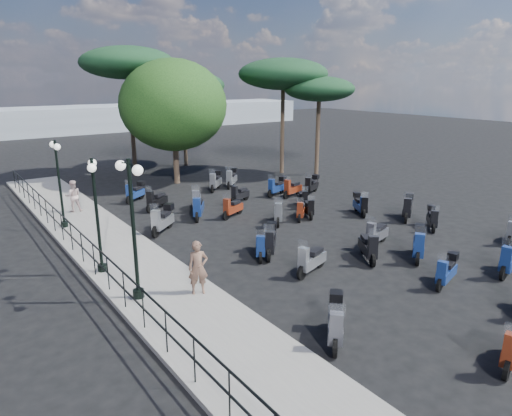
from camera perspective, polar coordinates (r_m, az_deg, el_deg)
ground at (r=19.04m, az=4.35°, el=-3.76°), size 120.00×120.00×0.00m
sidewalk at (r=18.52m, az=-17.61°, el=-4.83°), size 3.00×30.00×0.15m
railing at (r=17.75m, az=-21.59°, el=-3.31°), size 0.04×26.04×1.10m
lamp_post_0 at (r=13.33m, az=-15.13°, el=-1.59°), size 0.42×1.22×4.16m
lamp_post_1 at (r=15.64m, az=-19.33°, el=-0.04°), size 0.53×1.09×3.84m
lamp_post_2 at (r=21.09m, az=-23.41°, el=3.42°), size 0.30×1.12×3.78m
woman at (r=13.79m, az=-7.25°, el=-7.41°), size 0.70×0.58×1.64m
pedestrian_far at (r=23.68m, az=-21.89°, el=1.40°), size 0.87×0.74×1.54m
scooter_0 at (r=11.90m, az=9.90°, el=-13.93°), size 1.38×1.37×1.41m
scooter_1 at (r=15.58m, az=6.88°, el=-6.53°), size 1.71×0.77×1.40m
scooter_2 at (r=17.04m, az=1.82°, el=-4.19°), size 1.34×1.45×1.44m
scooter_3 at (r=19.88m, az=-11.60°, el=-1.50°), size 1.54×1.31×1.47m
scooter_4 at (r=22.96m, az=-7.43°, el=0.93°), size 1.08×1.61×1.45m
scooter_5 at (r=25.25m, az=-14.86°, el=1.89°), size 1.43×1.10×1.32m
scooter_7 at (r=15.85m, az=22.70°, el=-7.35°), size 1.55×0.67×1.26m
scooter_8 at (r=16.86m, az=0.54°, el=-4.62°), size 1.08×1.40×1.29m
scooter_9 at (r=20.71m, az=2.80°, el=-0.68°), size 1.19×1.44×1.40m
scooter_10 at (r=21.57m, az=-7.21°, el=-0.05°), size 1.17×1.56×1.46m
scooter_11 at (r=23.38m, az=-12.35°, el=0.89°), size 1.53×1.02×1.37m
scooter_13 at (r=18.56m, az=14.80°, el=-3.23°), size 1.70×0.70×1.37m
scooter_14 at (r=17.05m, az=13.88°, el=-4.84°), size 1.12×1.54×1.42m
scooter_15 at (r=21.68m, az=-2.97°, el=-0.02°), size 1.52×0.82×1.29m
scooter_16 at (r=24.20m, az=-2.07°, el=1.69°), size 1.52×0.77×1.27m
scooter_17 at (r=26.97m, az=-5.06°, el=3.33°), size 1.41×1.34×1.41m
scooter_18 at (r=17.63m, az=29.28°, el=-5.59°), size 1.83×0.64×1.46m
scooter_19 at (r=17.72m, az=19.66°, el=-4.30°), size 1.62×1.23×1.48m
scooter_20 at (r=22.72m, az=12.84°, el=0.41°), size 0.96×1.41×1.25m
scooter_21 at (r=21.41m, az=5.65°, el=-0.37°), size 1.19×1.07×1.20m
scooter_22 at (r=23.45m, az=5.86°, el=1.09°), size 0.89×1.36×1.21m
scooter_23 at (r=25.69m, az=2.61°, el=2.65°), size 1.61×0.75×1.31m
scooter_25 at (r=21.39m, az=21.16°, el=-1.26°), size 1.28×1.15×1.25m
scooter_26 at (r=22.62m, az=13.28°, el=0.24°), size 1.18×1.22×1.28m
scooter_27 at (r=22.45m, az=18.45°, el=0.02°), size 1.65×1.16×1.48m
scooter_28 at (r=26.25m, az=6.97°, el=2.85°), size 1.55×0.92×1.33m
scooter_29 at (r=25.43m, az=4.56°, el=2.41°), size 1.65×0.70×1.34m
scooter_30 at (r=21.81m, az=6.61°, el=-0.07°), size 0.89×1.36×1.21m
scooter_31 at (r=27.70m, az=-3.07°, el=3.70°), size 1.41×1.34×1.41m
broadleaf_tree at (r=28.60m, az=-10.29°, el=12.52°), size 6.45×6.45×7.56m
pine_0 at (r=34.44m, az=-9.14°, el=14.87°), size 6.05×6.05×6.93m
pine_1 at (r=31.45m, az=3.43°, el=16.34°), size 5.96×5.96×7.69m
pine_2 at (r=31.53m, az=-15.77°, el=17.03°), size 5.97×5.97×8.37m
pine_3 at (r=30.86m, az=7.92°, el=14.47°), size 4.61×4.61×6.51m
distant_hills at (r=59.97m, az=-24.98°, el=9.84°), size 70.00×8.00×3.00m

